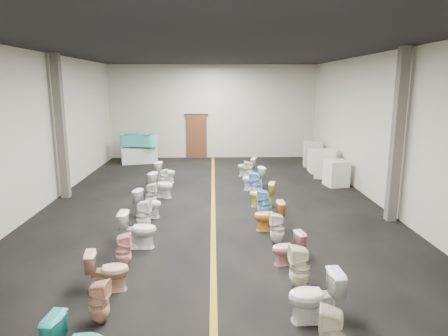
{
  "coord_description": "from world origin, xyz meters",
  "views": [
    {
      "loc": [
        0.01,
        -11.57,
        3.58
      ],
      "look_at": [
        0.36,
        1.0,
        0.93
      ],
      "focal_mm": 32.0,
      "sensor_mm": 36.0,
      "label": 1
    }
  ],
  "objects_px": {
    "bathtub": "(139,140)",
    "toilet_left_2": "(108,271)",
    "display_table": "(139,155)",
    "appliance_crate_b": "(326,164)",
    "toilet_right_2": "(300,267)",
    "toilet_right_8": "(255,185)",
    "appliance_crate_c": "(320,161)",
    "toilet_right_1": "(315,296)",
    "toilet_right_9": "(253,178)",
    "toilet_right_7": "(262,194)",
    "appliance_crate_a": "(336,173)",
    "toilet_right_10": "(249,172)",
    "toilet_right_3": "(288,248)",
    "toilet_left_6": "(148,203)",
    "toilet_left_8": "(161,185)",
    "toilet_left_9": "(163,179)",
    "toilet_right_6": "(264,204)",
    "toilet_right_4": "(277,228)",
    "toilet_left_7": "(151,195)",
    "toilet_left_10": "(166,172)",
    "toilet_right_5": "(269,216)",
    "appliance_crate_d": "(312,154)",
    "toilet_left_5": "(143,216)",
    "toilet_left_1": "(99,302)",
    "toilet_right_11": "(247,167)",
    "toilet_right_0": "(332,335)",
    "toilet_left_4": "(138,229)"
  },
  "relations": [
    {
      "from": "appliance_crate_b",
      "to": "toilet_right_8",
      "type": "height_order",
      "value": "appliance_crate_b"
    },
    {
      "from": "display_table",
      "to": "toilet_right_11",
      "type": "height_order",
      "value": "toilet_right_11"
    },
    {
      "from": "display_table",
      "to": "toilet_left_2",
      "type": "bearing_deg",
      "value": -82.44
    },
    {
      "from": "toilet_right_0",
      "to": "toilet_right_5",
      "type": "relative_size",
      "value": 1.03
    },
    {
      "from": "toilet_left_4",
      "to": "toilet_left_5",
      "type": "relative_size",
      "value": 1.07
    },
    {
      "from": "appliance_crate_c",
      "to": "toilet_left_1",
      "type": "height_order",
      "value": "appliance_crate_c"
    },
    {
      "from": "toilet_right_1",
      "to": "toilet_right_9",
      "type": "relative_size",
      "value": 1.05
    },
    {
      "from": "toilet_right_10",
      "to": "toilet_right_0",
      "type": "bearing_deg",
      "value": 2.11
    },
    {
      "from": "toilet_right_2",
      "to": "appliance_crate_d",
      "type": "bearing_deg",
      "value": 162.88
    },
    {
      "from": "toilet_right_4",
      "to": "toilet_right_11",
      "type": "height_order",
      "value": "toilet_right_11"
    },
    {
      "from": "appliance_crate_a",
      "to": "toilet_right_7",
      "type": "height_order",
      "value": "appliance_crate_a"
    },
    {
      "from": "appliance_crate_b",
      "to": "toilet_right_1",
      "type": "bearing_deg",
      "value": -106.62
    },
    {
      "from": "toilet_left_10",
      "to": "toilet_right_10",
      "type": "height_order",
      "value": "toilet_right_10"
    },
    {
      "from": "display_table",
      "to": "appliance_crate_b",
      "type": "height_order",
      "value": "appliance_crate_b"
    },
    {
      "from": "toilet_left_5",
      "to": "toilet_right_1",
      "type": "height_order",
      "value": "toilet_right_1"
    },
    {
      "from": "bathtub",
      "to": "toilet_right_7",
      "type": "bearing_deg",
      "value": -36.14
    },
    {
      "from": "toilet_right_2",
      "to": "toilet_right_8",
      "type": "relative_size",
      "value": 0.95
    },
    {
      "from": "toilet_left_2",
      "to": "toilet_right_10",
      "type": "height_order",
      "value": "toilet_right_10"
    },
    {
      "from": "toilet_left_5",
      "to": "appliance_crate_c",
      "type": "bearing_deg",
      "value": -36.24
    },
    {
      "from": "display_table",
      "to": "toilet_right_3",
      "type": "xyz_separation_m",
      "value": [
        4.91,
        -10.76,
        -0.02
      ]
    },
    {
      "from": "bathtub",
      "to": "appliance_crate_c",
      "type": "relative_size",
      "value": 1.91
    },
    {
      "from": "toilet_left_5",
      "to": "toilet_right_6",
      "type": "relative_size",
      "value": 1.0
    },
    {
      "from": "toilet_right_7",
      "to": "appliance_crate_a",
      "type": "bearing_deg",
      "value": 142.06
    },
    {
      "from": "toilet_right_5",
      "to": "toilet_right_10",
      "type": "distance_m",
      "value": 4.99
    },
    {
      "from": "toilet_right_8",
      "to": "toilet_right_10",
      "type": "relative_size",
      "value": 1.07
    },
    {
      "from": "appliance_crate_b",
      "to": "toilet_left_5",
      "type": "height_order",
      "value": "appliance_crate_b"
    },
    {
      "from": "appliance_crate_d",
      "to": "appliance_crate_b",
      "type": "bearing_deg",
      "value": -90.0
    },
    {
      "from": "display_table",
      "to": "toilet_left_8",
      "type": "relative_size",
      "value": 2.0
    },
    {
      "from": "bathtub",
      "to": "toilet_left_2",
      "type": "bearing_deg",
      "value": -63.73
    },
    {
      "from": "appliance_crate_a",
      "to": "toilet_right_6",
      "type": "relative_size",
      "value": 1.17
    },
    {
      "from": "appliance_crate_c",
      "to": "toilet_left_8",
      "type": "distance_m",
      "value": 7.03
    },
    {
      "from": "toilet_right_9",
      "to": "toilet_right_11",
      "type": "relative_size",
      "value": 1.03
    },
    {
      "from": "toilet_left_6",
      "to": "toilet_left_9",
      "type": "height_order",
      "value": "toilet_left_6"
    },
    {
      "from": "toilet_right_4",
      "to": "toilet_left_7",
      "type": "bearing_deg",
      "value": -133.57
    },
    {
      "from": "toilet_left_9",
      "to": "toilet_right_2",
      "type": "bearing_deg",
      "value": -164.66
    },
    {
      "from": "toilet_right_2",
      "to": "toilet_right_9",
      "type": "relative_size",
      "value": 1.03
    },
    {
      "from": "toilet_right_5",
      "to": "toilet_right_8",
      "type": "relative_size",
      "value": 0.88
    },
    {
      "from": "toilet_right_3",
      "to": "toilet_right_9",
      "type": "xyz_separation_m",
      "value": [
        -0.11,
        5.84,
        0.06
      ]
    },
    {
      "from": "toilet_left_9",
      "to": "toilet_left_10",
      "type": "relative_size",
      "value": 0.94
    },
    {
      "from": "toilet_right_1",
      "to": "appliance_crate_c",
      "type": "bearing_deg",
      "value": 162.07
    },
    {
      "from": "bathtub",
      "to": "toilet_right_2",
      "type": "relative_size",
      "value": 2.22
    },
    {
      "from": "appliance_crate_d",
      "to": "toilet_right_2",
      "type": "height_order",
      "value": "appliance_crate_d"
    },
    {
      "from": "toilet_left_5",
      "to": "toilet_right_0",
      "type": "distance_m",
      "value": 5.88
    },
    {
      "from": "toilet_left_6",
      "to": "toilet_right_7",
      "type": "height_order",
      "value": "toilet_left_6"
    },
    {
      "from": "toilet_left_8",
      "to": "toilet_left_9",
      "type": "height_order",
      "value": "toilet_left_8"
    },
    {
      "from": "toilet_left_4",
      "to": "toilet_right_0",
      "type": "relative_size",
      "value": 1.08
    },
    {
      "from": "toilet_left_2",
      "to": "bathtub",
      "type": "bearing_deg",
      "value": -2.12
    },
    {
      "from": "toilet_right_10",
      "to": "toilet_right_8",
      "type": "bearing_deg",
      "value": 1.22
    },
    {
      "from": "appliance_crate_b",
      "to": "toilet_right_8",
      "type": "distance_m",
      "value": 4.09
    },
    {
      "from": "toilet_left_10",
      "to": "toilet_right_8",
      "type": "height_order",
      "value": "toilet_right_8"
    }
  ]
}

